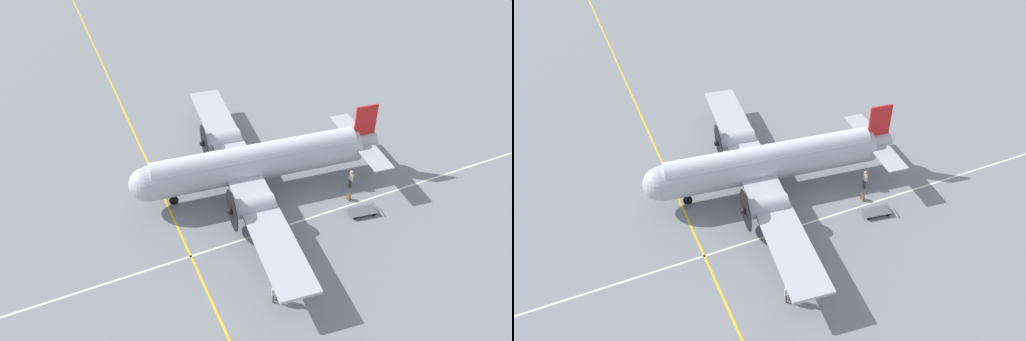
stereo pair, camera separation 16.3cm
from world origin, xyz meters
TOP-DOWN VIEW (x-y plane):
  - ground_plane at (0.00, 0.00)m, footprint 300.00×300.00m
  - apron_line_eastwest at (0.00, -7.05)m, footprint 120.00×0.16m
  - apron_line_northsouth at (4.87, 0.00)m, footprint 0.16×120.00m
  - airliner_main at (-0.05, -0.42)m, footprint 25.41×19.66m
  - crew_foreground at (10.58, -3.48)m, footprint 0.34×0.55m
  - passenger_boarding at (3.04, 6.81)m, footprint 0.57×0.26m
  - suitcase_near_door at (4.26, 5.89)m, footprint 0.39×0.12m
  - baggage_cart at (6.08, 6.00)m, footprint 1.33×2.19m

SIDE VIEW (x-z plane):
  - ground_plane at x=0.00m, z-range 0.00..0.00m
  - apron_line_eastwest at x=0.00m, z-range 0.00..0.01m
  - apron_line_northsouth at x=4.87m, z-range 0.00..0.01m
  - baggage_cart at x=6.08m, z-range 0.00..0.56m
  - suitcase_near_door at x=4.26m, z-range -0.02..0.64m
  - passenger_boarding at x=3.04m, z-range 0.19..1.84m
  - crew_foreground at x=10.58m, z-range 0.21..1.89m
  - airliner_main at x=-0.05m, z-range -0.39..5.49m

